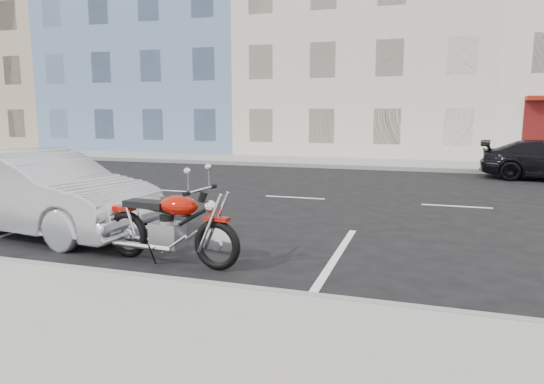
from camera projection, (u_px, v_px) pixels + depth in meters
The scene contains 8 objects.
ground at pixel (372, 202), 12.18m from camera, with size 120.00×120.00×0.00m, color black.
sidewalk_far at pixel (281, 161), 21.85m from camera, with size 80.00×3.40×0.15m, color gray.
curb_far at pixel (269, 164), 20.25m from camera, with size 80.00×0.12×0.16m, color gray.
bldg_far_west at pixel (29, 59), 34.35m from camera, with size 12.00×12.00×12.00m, color tan.
bldg_blue at pixel (180, 44), 30.66m from camera, with size 12.00×12.00×13.00m, color #627CA4.
bldg_cream at pixel (371, 49), 27.17m from camera, with size 12.00×12.00×11.50m, color beige.
motorcycle at pixel (219, 234), 6.80m from camera, with size 2.31×0.76×1.16m.
sedan_silver at pixel (39, 192), 8.88m from camera, with size 1.62×4.66×1.53m, color #A5A8AD.
Camera 1 is at (1.26, -12.17, 2.21)m, focal length 32.00 mm.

